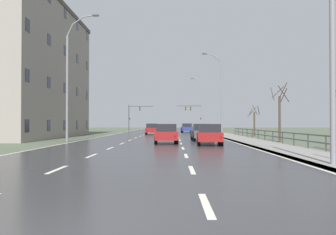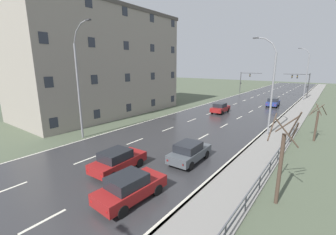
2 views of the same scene
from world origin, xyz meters
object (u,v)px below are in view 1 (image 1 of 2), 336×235
object	(u,v)px
car_mid_centre	(202,132)
brick_building	(15,70)
traffic_signal_left	(134,114)
car_near_left	(209,134)
street_lamp_midground	(220,96)
car_far_left	(152,129)
traffic_signal_right	(195,113)
car_far_right	(166,134)
street_lamp_foreground	(327,25)
street_lamp_distant	(201,105)
street_lamp_left_bank	(69,80)
car_distant	(187,128)

from	to	relation	value
car_mid_centre	brick_building	distance (m)	23.04
traffic_signal_left	car_near_left	xyz separation A→B (m)	(11.26, -52.43, -2.91)
street_lamp_midground	car_far_left	world-z (taller)	street_lamp_midground
traffic_signal_right	car_far_left	distance (m)	27.66
traffic_signal_left	car_far_right	xyz separation A→B (m)	(7.99, -50.50, -2.91)
street_lamp_foreground	street_lamp_midground	distance (m)	30.54
car_mid_centre	car_near_left	size ratio (longest dim) A/B	0.99
car_mid_centre	street_lamp_foreground	bearing A→B (deg)	-82.98
street_lamp_midground	traffic_signal_left	distance (m)	38.27
street_lamp_foreground	street_lamp_distant	distance (m)	61.07
street_lamp_left_bank	car_near_left	size ratio (longest dim) A/B	2.68
car_near_left	traffic_signal_left	bearing A→B (deg)	105.16
car_distant	brick_building	distance (m)	30.40
street_lamp_foreground	car_far_left	xyz separation A→B (m)	(-8.68, 38.29, -4.49)
street_lamp_foreground	street_lamp_left_bank	bearing A→B (deg)	128.97
car_mid_centre	car_far_right	world-z (taller)	same
street_lamp_foreground	street_lamp_left_bank	size ratio (longest dim) A/B	0.97
street_lamp_distant	brick_building	distance (m)	41.02
traffic_signal_left	street_lamp_distant	bearing A→B (deg)	-19.07
street_lamp_foreground	car_distant	distance (m)	49.56
car_far_right	car_mid_centre	bearing A→B (deg)	51.62
car_far_left	street_lamp_left_bank	bearing A→B (deg)	-108.97
street_lamp_distant	traffic_signal_right	distance (m)	3.98
car_far_left	car_far_right	size ratio (longest dim) A/B	1.00
street_lamp_left_bank	traffic_signal_right	xyz separation A→B (m)	(13.92, 46.33, -1.57)
street_lamp_distant	traffic_signal_right	size ratio (longest dim) A/B	1.94
street_lamp_foreground	traffic_signal_left	world-z (taller)	street_lamp_foreground
car_far_right	street_lamp_left_bank	bearing A→B (deg)	159.84
traffic_signal_right	car_near_left	world-z (taller)	traffic_signal_right
traffic_signal_left	car_mid_centre	world-z (taller)	traffic_signal_left
brick_building	car_mid_centre	bearing A→B (deg)	-20.73
street_lamp_foreground	car_far_left	distance (m)	39.52
street_lamp_distant	car_near_left	distance (m)	47.80
street_lamp_midground	traffic_signal_right	xyz separation A→B (m)	(-0.93, 34.12, -1.08)
street_lamp_midground	car_near_left	distance (m)	17.71
car_near_left	street_lamp_midground	bearing A→B (deg)	82.91
traffic_signal_left	car_mid_centre	xyz separation A→B (m)	(11.20, -46.14, -2.91)
street_lamp_midground	car_mid_centre	size ratio (longest dim) A/B	2.44
car_near_left	street_lamp_foreground	bearing A→B (deg)	-74.48
car_near_left	brick_building	world-z (taller)	brick_building
traffic_signal_right	car_far_left	bearing A→B (deg)	-106.45
traffic_signal_right	car_distant	size ratio (longest dim) A/B	1.34
car_near_left	car_far_right	xyz separation A→B (m)	(-3.26, 1.94, 0.00)
street_lamp_midground	street_lamp_distant	bearing A→B (deg)	89.94
traffic_signal_right	traffic_signal_left	bearing A→B (deg)	174.15
traffic_signal_right	car_near_left	bearing A→B (deg)	-92.36
car_far_right	street_lamp_foreground	bearing A→B (deg)	-70.06
car_mid_centre	car_far_left	distance (m)	19.24
street_lamp_left_bank	brick_building	xyz separation A→B (m)	(-8.82, 9.35, 2.17)
car_far_right	brick_building	bearing A→B (deg)	142.99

